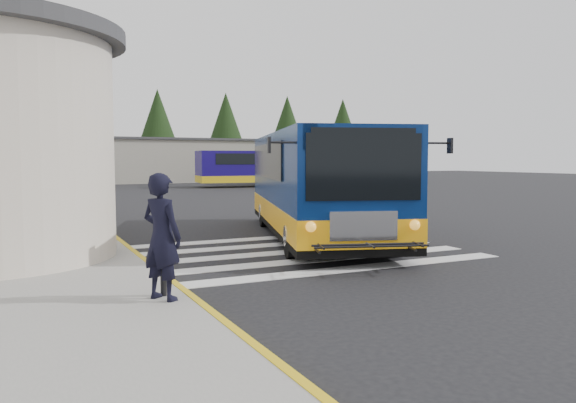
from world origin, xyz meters
name	(u,v)px	position (x,y,z in m)	size (l,w,h in m)	color
ground	(295,246)	(0.00, 0.00, 0.00)	(140.00, 140.00, 0.00)	black
curb_strip	(108,234)	(-4.05, 4.00, 0.08)	(0.12, 34.00, 0.16)	gold
crosswalk	(291,252)	(-0.50, -0.80, 0.01)	(8.00, 5.35, 0.01)	silver
depot_building	(157,160)	(6.00, 42.00, 2.11)	(26.40, 8.40, 4.20)	gray
tree_line	(142,117)	(6.29, 50.00, 6.77)	(58.40, 4.40, 10.00)	black
transit_bus	(317,188)	(1.25, 1.11, 1.41)	(6.00, 10.71, 2.94)	navy
pedestrian_a	(162,237)	(-4.50, -4.58, 1.10)	(0.69, 0.45, 1.89)	black
pedestrian_b	(9,227)	(-6.57, -0.89, 0.95)	(0.78, 0.61, 1.60)	black
bollard	(163,259)	(-4.44, -4.37, 0.72)	(0.09, 0.09, 1.15)	black
far_bus_a	(257,167)	(11.15, 29.09, 1.61)	(9.81, 3.53, 2.48)	#130758
far_bus_b	(314,165)	(17.96, 31.92, 1.69)	(10.15, 3.22, 2.59)	#1F5616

